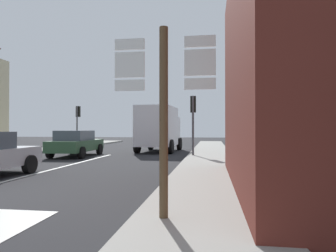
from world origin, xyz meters
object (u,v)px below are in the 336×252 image
at_px(route_sign_post, 164,107).
at_px(traffic_light_far_left, 78,117).
at_px(traffic_light_near_right, 193,112).
at_px(delivery_truck, 159,128).
at_px(sedan_far, 76,143).

height_order(route_sign_post, traffic_light_far_left, traffic_light_far_left).
bearing_deg(traffic_light_near_right, traffic_light_far_left, 144.77).
height_order(traffic_light_far_left, traffic_light_near_right, traffic_light_far_left).
xyz_separation_m(delivery_truck, traffic_light_near_right, (2.57, -3.73, 0.85)).
distance_m(delivery_truck, traffic_light_near_right, 4.60).
bearing_deg(traffic_light_far_left, delivery_truck, -24.35).
distance_m(route_sign_post, traffic_light_near_right, 11.55).
bearing_deg(route_sign_post, traffic_light_near_right, 91.18).
bearing_deg(traffic_light_near_right, delivery_truck, 124.56).
xyz_separation_m(delivery_truck, route_sign_post, (2.80, -15.26, 0.26)).
distance_m(sedan_far, traffic_light_near_right, 6.89).
bearing_deg(traffic_light_far_left, route_sign_post, -61.02).
bearing_deg(traffic_light_near_right, route_sign_post, -88.82).
distance_m(delivery_truck, traffic_light_far_left, 8.33).
xyz_separation_m(route_sign_post, traffic_light_near_right, (-0.24, 11.54, 0.59)).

